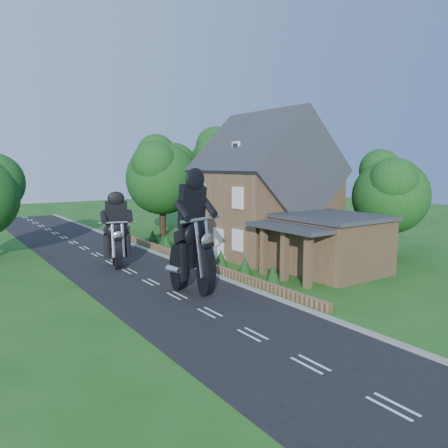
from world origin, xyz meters
TOP-DOWN VIEW (x-y plane):
  - ground at (0.00, 0.00)m, footprint 120.00×120.00m
  - road at (0.00, 0.00)m, footprint 7.00×80.00m
  - kerb at (3.65, 0.00)m, footprint 0.30×80.00m
  - garden_wall at (4.30, 5.00)m, footprint 0.30×22.00m
  - house at (10.49, 6.00)m, footprint 9.54×8.64m
  - annex at (9.87, -0.80)m, footprint 7.05×5.94m
  - tree_annex_side at (17.13, 0.10)m, footprint 5.64×5.20m
  - tree_house_right at (16.65, 8.62)m, footprint 6.51×6.00m
  - tree_behind_house at (14.18, 16.14)m, footprint 7.81×7.20m
  - tree_behind_left at (8.16, 17.13)m, footprint 6.94×6.40m
  - shrub_a at (5.30, -1.00)m, footprint 0.90×0.90m
  - shrub_b at (5.30, 1.50)m, footprint 0.90×0.90m
  - shrub_c at (5.30, 4.00)m, footprint 0.90×0.90m
  - shrub_d at (5.30, 9.00)m, footprint 0.90×0.90m
  - shrub_e at (5.30, 11.50)m, footprint 0.90×0.90m
  - shrub_f at (5.30, 14.00)m, footprint 0.90×0.90m
  - motorcycle_lead at (0.89, -0.03)m, footprint 1.13×2.06m
  - motorcycle_follow at (-0.16, 7.45)m, footprint 0.77×1.58m

SIDE VIEW (x-z plane):
  - ground at x=0.00m, z-range 0.00..0.00m
  - road at x=0.00m, z-range 0.00..0.02m
  - kerb at x=3.65m, z-range 0.00..0.12m
  - garden_wall at x=4.30m, z-range 0.00..0.40m
  - shrub_a at x=5.30m, z-range 0.00..1.10m
  - shrub_b at x=5.30m, z-range 0.00..1.10m
  - shrub_c at x=5.30m, z-range 0.00..1.10m
  - shrub_d at x=5.30m, z-range 0.00..1.10m
  - shrub_e at x=5.30m, z-range 0.00..1.10m
  - shrub_f at x=5.30m, z-range 0.00..1.10m
  - motorcycle_follow at x=-0.16m, z-range 0.00..1.42m
  - motorcycle_lead at x=0.89m, z-range 0.00..1.86m
  - annex at x=9.87m, z-range 0.05..3.49m
  - house at x=10.49m, z-range -0.78..9.46m
  - tree_annex_side at x=17.13m, z-range 0.95..8.43m
  - tree_house_right at x=16.65m, z-range 0.99..9.39m
  - tree_behind_left at x=8.16m, z-range 1.15..10.31m
  - tree_behind_house at x=14.18m, z-range 1.19..11.27m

